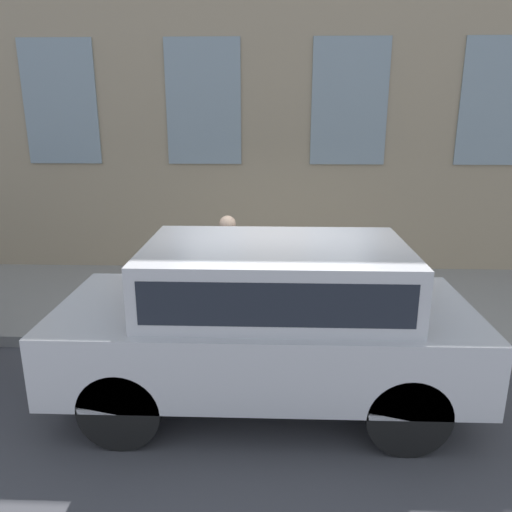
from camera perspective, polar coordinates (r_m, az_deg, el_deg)
name	(u,v)px	position (r m, az deg, el deg)	size (l,w,h in m)	color
ground_plane	(274,352)	(6.67, 2.09, -10.85)	(80.00, 80.00, 0.00)	#47474C
sidewalk	(274,301)	(8.09, 2.10, -5.21)	(3.18, 60.00, 0.15)	gray
fire_hydrant	(285,298)	(6.86, 3.35, -4.84)	(0.30, 0.42, 0.81)	gold
person	(228,256)	(7.13, -3.22, -0.01)	(0.36, 0.24, 1.48)	#726651
parked_truck_silver_near	(269,314)	(5.23, 1.47, -6.59)	(1.86, 4.25, 1.75)	black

